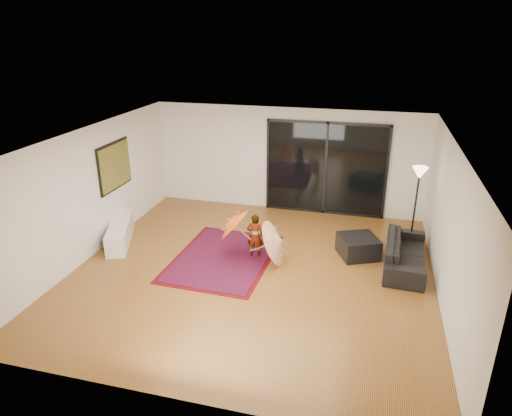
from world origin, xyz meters
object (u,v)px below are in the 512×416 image
(child, at_px, (255,236))
(sofa, at_px, (406,253))
(media_console, at_px, (120,232))
(ottoman, at_px, (358,246))

(child, bearing_deg, sofa, -178.20)
(media_console, distance_m, child, 3.15)
(ottoman, height_order, child, child)
(media_console, bearing_deg, sofa, -17.83)
(ottoman, relative_size, child, 0.78)
(sofa, xyz_separation_m, child, (-3.06, -0.37, 0.19))
(ottoman, xyz_separation_m, child, (-2.12, -0.59, 0.27))
(media_console, height_order, child, child)
(media_console, xyz_separation_m, child, (3.14, 0.08, 0.25))
(media_console, height_order, sofa, sofa)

